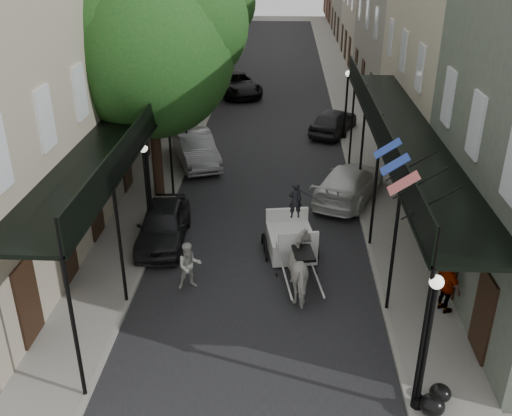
# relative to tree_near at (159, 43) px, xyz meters

# --- Properties ---
(ground) EXTENTS (140.00, 140.00, 0.00)m
(ground) POSITION_rel_tree_near_xyz_m (4.20, -10.18, -6.49)
(ground) COLOR gray
(ground) RESTS_ON ground
(road) EXTENTS (8.00, 90.00, 0.01)m
(road) POSITION_rel_tree_near_xyz_m (4.20, 9.82, -6.48)
(road) COLOR black
(road) RESTS_ON ground
(sidewalk_left) EXTENTS (2.20, 90.00, 0.12)m
(sidewalk_left) POSITION_rel_tree_near_xyz_m (-0.80, 9.82, -6.43)
(sidewalk_left) COLOR gray
(sidewalk_left) RESTS_ON ground
(sidewalk_right) EXTENTS (2.20, 90.00, 0.12)m
(sidewalk_right) POSITION_rel_tree_near_xyz_m (9.20, 9.82, -6.43)
(sidewalk_right) COLOR gray
(sidewalk_right) RESTS_ON ground
(building_row_left) EXTENTS (5.00, 80.00, 10.50)m
(building_row_left) POSITION_rel_tree_near_xyz_m (-4.40, 19.82, -1.24)
(building_row_left) COLOR #A09480
(building_row_left) RESTS_ON ground
(building_row_right) EXTENTS (5.00, 80.00, 10.50)m
(building_row_right) POSITION_rel_tree_near_xyz_m (12.80, 19.82, -1.24)
(building_row_right) COLOR gray
(building_row_right) RESTS_ON ground
(gallery_left) EXTENTS (2.20, 18.05, 4.88)m
(gallery_left) POSITION_rel_tree_near_xyz_m (-0.59, -3.20, -2.44)
(gallery_left) COLOR black
(gallery_left) RESTS_ON sidewalk_left
(gallery_right) EXTENTS (2.20, 18.05, 4.88)m
(gallery_right) POSITION_rel_tree_near_xyz_m (8.99, -3.20, -2.44)
(gallery_right) COLOR black
(gallery_right) RESTS_ON sidewalk_right
(tree_near) EXTENTS (7.31, 6.80, 9.63)m
(tree_near) POSITION_rel_tree_near_xyz_m (0.00, 0.00, 0.00)
(tree_near) COLOR #382619
(tree_near) RESTS_ON sidewalk_left
(tree_far) EXTENTS (6.45, 6.00, 8.61)m
(tree_far) POSITION_rel_tree_near_xyz_m (-0.05, 14.00, -0.65)
(tree_far) COLOR #382619
(tree_far) RESTS_ON sidewalk_left
(lamppost_right_near) EXTENTS (0.32, 0.32, 3.71)m
(lamppost_right_near) POSITION_rel_tree_near_xyz_m (8.30, -12.18, -4.44)
(lamppost_right_near) COLOR black
(lamppost_right_near) RESTS_ON sidewalk_right
(lamppost_left) EXTENTS (0.32, 0.32, 3.71)m
(lamppost_left) POSITION_rel_tree_near_xyz_m (0.10, -4.18, -4.44)
(lamppost_left) COLOR black
(lamppost_left) RESTS_ON sidewalk_left
(lamppost_right_far) EXTENTS (0.32, 0.32, 3.71)m
(lamppost_right_far) POSITION_rel_tree_near_xyz_m (8.30, 7.82, -4.44)
(lamppost_right_far) COLOR black
(lamppost_right_far) RESTS_ON sidewalk_right
(horse) EXTENTS (1.32, 2.30, 1.83)m
(horse) POSITION_rel_tree_near_xyz_m (5.68, -7.31, -5.57)
(horse) COLOR beige
(horse) RESTS_ON ground
(carriage) EXTENTS (2.12, 2.91, 3.06)m
(carriage) POSITION_rel_tree_near_xyz_m (5.22, -4.49, -5.30)
(carriage) COLOR black
(carriage) RESTS_ON ground
(pedestrian_walking) EXTENTS (0.95, 0.84, 1.62)m
(pedestrian_walking) POSITION_rel_tree_near_xyz_m (2.04, -7.18, -5.68)
(pedestrian_walking) COLOR beige
(pedestrian_walking) RESTS_ON ground
(pedestrian_sidewalk_left) EXTENTS (1.37, 1.01, 1.90)m
(pedestrian_sidewalk_left) POSITION_rel_tree_near_xyz_m (-1.07, 7.20, -5.42)
(pedestrian_sidewalk_left) COLOR gray
(pedestrian_sidewalk_left) RESTS_ON sidewalk_left
(pedestrian_sidewalk_right) EXTENTS (0.82, 1.14, 1.79)m
(pedestrian_sidewalk_right) POSITION_rel_tree_near_xyz_m (9.89, -8.23, -5.47)
(pedestrian_sidewalk_right) COLOR gray
(pedestrian_sidewalk_right) RESTS_ON sidewalk_right
(car_left_near) EXTENTS (1.94, 4.35, 1.45)m
(car_left_near) POSITION_rel_tree_near_xyz_m (0.60, -4.23, -5.76)
(car_left_near) COLOR black
(car_left_near) RESTS_ON ground
(car_left_mid) EXTENTS (3.22, 5.06, 1.57)m
(car_left_mid) POSITION_rel_tree_near_xyz_m (0.60, 3.82, -5.70)
(car_left_mid) COLOR gray
(car_left_mid) RESTS_ON ground
(car_left_far) EXTENTS (4.40, 6.14, 1.55)m
(car_left_far) POSITION_rel_tree_near_xyz_m (1.54, 17.26, -5.71)
(car_left_far) COLOR black
(car_left_far) RESTS_ON ground
(car_right_near) EXTENTS (3.86, 5.46, 1.47)m
(car_right_near) POSITION_rel_tree_near_xyz_m (7.80, -0.03, -5.75)
(car_right_near) COLOR silver
(car_right_near) RESTS_ON ground
(car_right_far) EXTENTS (3.32, 4.68, 1.48)m
(car_right_far) POSITION_rel_tree_near_xyz_m (7.76, 8.82, -5.75)
(car_right_far) COLOR black
(car_right_far) RESTS_ON ground
(trash_bags) EXTENTS (0.86, 1.01, 0.51)m
(trash_bags) POSITION_rel_tree_near_xyz_m (8.71, -12.20, -6.13)
(trash_bags) COLOR black
(trash_bags) RESTS_ON sidewalk_right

